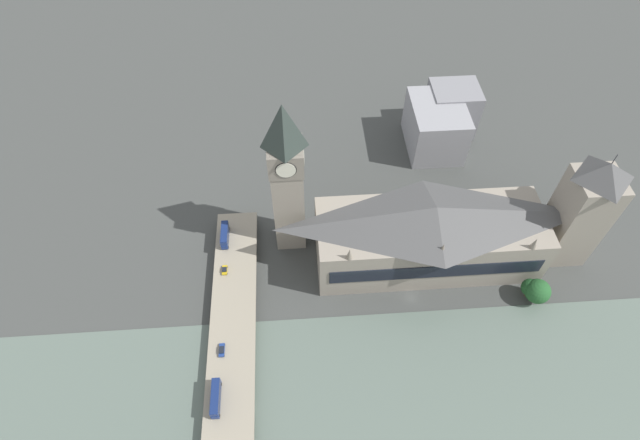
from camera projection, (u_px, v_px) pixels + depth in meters
The scene contains 14 objects.
ground_plane at pixel (410, 298), 183.65m from camera, with size 600.00×600.00×0.00m, color #424442.
river_water at pixel (431, 398), 160.81m from camera, with size 61.83×360.00×0.30m, color slate.
parliament_hall at pixel (430, 234), 182.64m from camera, with size 29.00×82.58×30.67m.
clock_tower at pixel (287, 177), 172.63m from camera, with size 12.38×12.38×67.05m.
victoria_tower at pixel (581, 211), 177.87m from camera, with size 15.61×15.61×52.33m.
road_bridge at pixel (229, 409), 155.35m from camera, with size 155.65×15.80×4.52m.
double_decker_bus_lead at pixel (225, 235), 192.44m from camera, with size 10.74×2.66×5.06m.
double_decker_bus_rear at pixel (216, 398), 153.97m from camera, with size 11.51×2.58×4.68m.
car_southbound_lead at pixel (225, 270), 184.95m from camera, with size 3.91×1.92×1.40m.
car_southbound_mid at pixel (222, 350), 165.57m from camera, with size 4.67×1.89×1.45m.
city_block_west at pixel (452, 109), 232.12m from camera, with size 18.60×21.74×23.01m.
city_block_center at pixel (435, 127), 225.14m from camera, with size 30.41×23.61×22.28m.
tree_embankment_near at pixel (530, 288), 179.61m from camera, with size 6.54×6.54×9.13m.
tree_embankment_mid at pixel (538, 291), 178.13m from camera, with size 9.08×9.08×10.86m.
Camera 1 is at (-88.27, 39.48, 162.22)m, focal length 28.00 mm.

